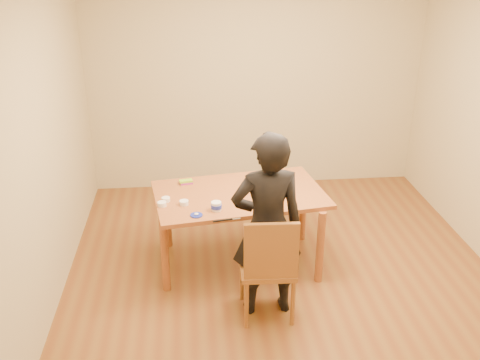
{
  "coord_description": "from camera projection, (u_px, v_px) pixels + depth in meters",
  "views": [
    {
      "loc": [
        -0.8,
        -3.99,
        2.87
      ],
      "look_at": [
        -0.38,
        0.36,
        0.9
      ],
      "focal_mm": 40.0,
      "sensor_mm": 36.0,
      "label": 1
    }
  ],
  "objects": [
    {
      "name": "room_shell",
      "position": [
        284.0,
        132.0,
        4.63
      ],
      "size": [
        4.0,
        4.5,
        2.7
      ],
      "color": "brown",
      "rests_on": "ground"
    },
    {
      "name": "dining_table",
      "position": [
        239.0,
        195.0,
        4.91
      ],
      "size": [
        1.65,
        1.12,
        0.04
      ],
      "primitive_type": "cube",
      "rotation": [
        0.0,
        0.0,
        0.14
      ],
      "color": "brown",
      "rests_on": "floor"
    },
    {
      "name": "dining_chair",
      "position": [
        267.0,
        266.0,
        4.34
      ],
      "size": [
        0.45,
        0.45,
        0.04
      ],
      "primitive_type": "cube",
      "rotation": [
        0.0,
        0.0,
        -0.04
      ],
      "color": "brown",
      "rests_on": "floor"
    },
    {
      "name": "cake_plate",
      "position": [
        265.0,
        184.0,
        5.06
      ],
      "size": [
        0.28,
        0.28,
        0.02
      ],
      "primitive_type": "cylinder",
      "color": "red",
      "rests_on": "dining_table"
    },
    {
      "name": "cake",
      "position": [
        265.0,
        180.0,
        5.04
      ],
      "size": [
        0.2,
        0.2,
        0.06
      ],
      "primitive_type": "cylinder",
      "color": "white",
      "rests_on": "cake_plate"
    },
    {
      "name": "frosting_dome",
      "position": [
        265.0,
        175.0,
        5.02
      ],
      "size": [
        0.2,
        0.2,
        0.03
      ],
      "primitive_type": "ellipsoid",
      "color": "white",
      "rests_on": "cake"
    },
    {
      "name": "frosting_tub",
      "position": [
        216.0,
        206.0,
        4.57
      ],
      "size": [
        0.09,
        0.09,
        0.08
      ],
      "primitive_type": "cylinder",
      "color": "white",
      "rests_on": "dining_table"
    },
    {
      "name": "frosting_lid",
      "position": [
        196.0,
        215.0,
        4.5
      ],
      "size": [
        0.11,
        0.11,
        0.01
      ],
      "primitive_type": "cylinder",
      "color": "#172498",
      "rests_on": "dining_table"
    },
    {
      "name": "frosting_dollop",
      "position": [
        196.0,
        214.0,
        4.49
      ],
      "size": [
        0.04,
        0.04,
        0.02
      ],
      "primitive_type": "ellipsoid",
      "color": "white",
      "rests_on": "frosting_lid"
    },
    {
      "name": "ramekin_green",
      "position": [
        162.0,
        204.0,
        4.66
      ],
      "size": [
        0.08,
        0.08,
        0.04
      ],
      "primitive_type": "cylinder",
      "color": "white",
      "rests_on": "dining_table"
    },
    {
      "name": "ramekin_yellow",
      "position": [
        184.0,
        203.0,
        4.68
      ],
      "size": [
        0.08,
        0.08,
        0.04
      ],
      "primitive_type": "cylinder",
      "color": "white",
      "rests_on": "dining_table"
    },
    {
      "name": "ramekin_multi",
      "position": [
        166.0,
        199.0,
        4.74
      ],
      "size": [
        0.08,
        0.08,
        0.04
      ],
      "primitive_type": "cylinder",
      "color": "white",
      "rests_on": "dining_table"
    },
    {
      "name": "candy_box_pink",
      "position": [
        186.0,
        183.0,
        5.08
      ],
      "size": [
        0.12,
        0.08,
        0.02
      ],
      "primitive_type": "cube",
      "rotation": [
        0.0,
        0.0,
        0.17
      ],
      "color": "#D5327D",
      "rests_on": "dining_table"
    },
    {
      "name": "candy_box_green",
      "position": [
        186.0,
        181.0,
        5.08
      ],
      "size": [
        0.13,
        0.08,
        0.02
      ],
      "primitive_type": "cube",
      "rotation": [
        0.0,
        0.0,
        0.19
      ],
      "color": "green",
      "rests_on": "candy_box_pink"
    },
    {
      "name": "spatula",
      "position": [
        223.0,
        220.0,
        4.42
      ],
      "size": [
        0.17,
        0.05,
        0.01
      ],
      "primitive_type": "cube",
      "rotation": [
        0.0,
        0.0,
        0.18
      ],
      "color": "black",
      "rests_on": "dining_table"
    },
    {
      "name": "person",
      "position": [
        267.0,
        226.0,
        4.24
      ],
      "size": [
        0.6,
        0.42,
        1.59
      ],
      "primitive_type": "imported",
      "rotation": [
        0.0,
        0.0,
        3.21
      ],
      "color": "black",
      "rests_on": "floor"
    }
  ]
}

